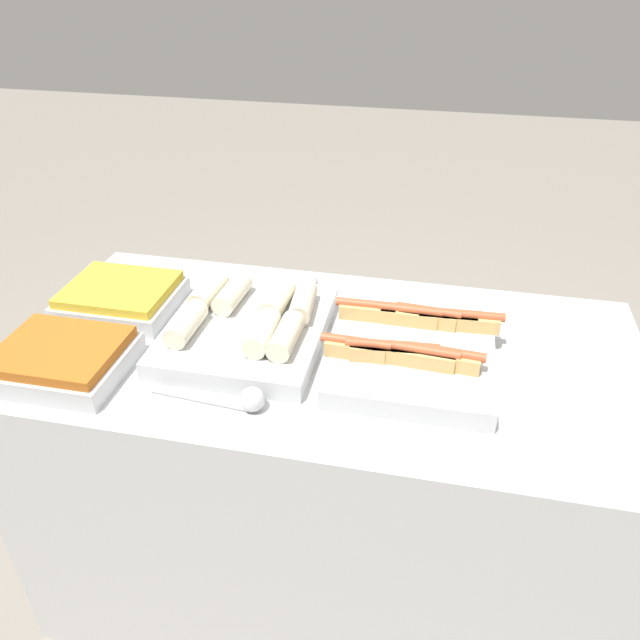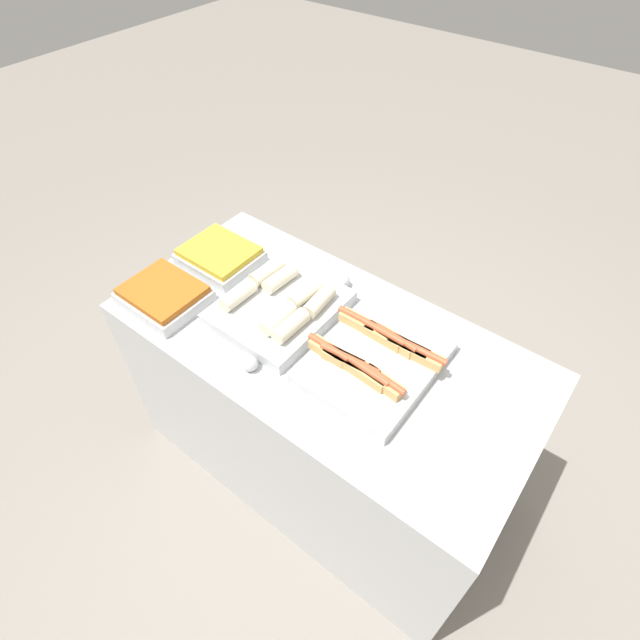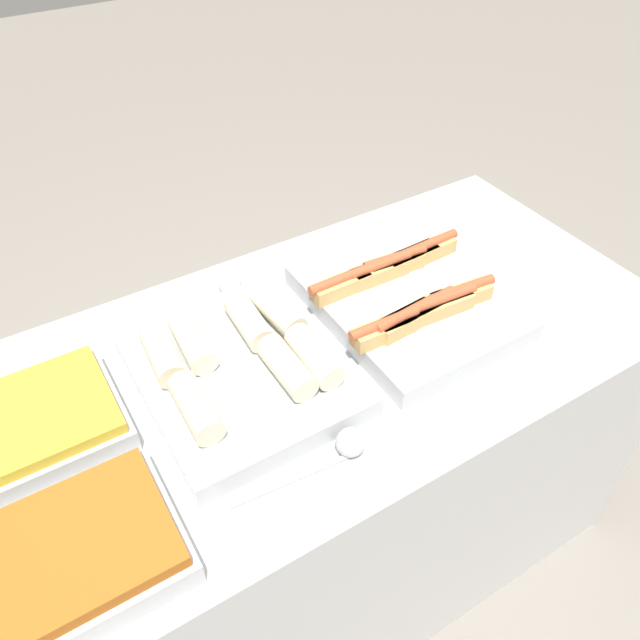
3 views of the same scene
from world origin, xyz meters
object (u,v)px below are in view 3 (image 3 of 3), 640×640
(tray_hotdogs, at_px, (407,298))
(tray_side_front, at_px, (83,553))
(tray_side_back, at_px, (38,425))
(tray_wraps, at_px, (241,367))
(serving_spoon_far, at_px, (224,290))
(serving_spoon_near, at_px, (344,447))

(tray_hotdogs, relative_size, tray_side_front, 1.57)
(tray_hotdogs, height_order, tray_side_back, tray_hotdogs)
(tray_hotdogs, xyz_separation_m, tray_side_back, (-0.79, 0.07, -0.00))
(tray_wraps, distance_m, serving_spoon_far, 0.27)
(tray_side_back, bearing_deg, tray_wraps, -9.82)
(tray_side_back, height_order, serving_spoon_near, tray_side_back)
(tray_side_front, bearing_deg, tray_side_back, 90.00)
(tray_hotdogs, bearing_deg, tray_wraps, 179.62)
(tray_side_front, distance_m, serving_spoon_far, 0.66)
(tray_hotdogs, relative_size, tray_side_back, 1.57)
(tray_side_front, relative_size, serving_spoon_far, 1.05)
(tray_side_back, distance_m, serving_spoon_far, 0.49)
(tray_hotdogs, relative_size, tray_wraps, 1.04)
(tray_side_back, distance_m, serving_spoon_near, 0.56)
(tray_side_back, bearing_deg, tray_side_front, -90.00)
(tray_side_front, xyz_separation_m, tray_side_back, (0.00, 0.29, 0.00))
(tray_side_back, xyz_separation_m, serving_spoon_far, (0.46, 0.19, -0.01))
(tray_wraps, distance_m, serving_spoon_near, 0.27)
(tray_side_back, bearing_deg, serving_spoon_far, 22.44)
(tray_wraps, relative_size, serving_spoon_near, 1.66)
(tray_wraps, xyz_separation_m, tray_side_back, (-0.38, 0.07, -0.00))
(serving_spoon_near, distance_m, serving_spoon_far, 0.51)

